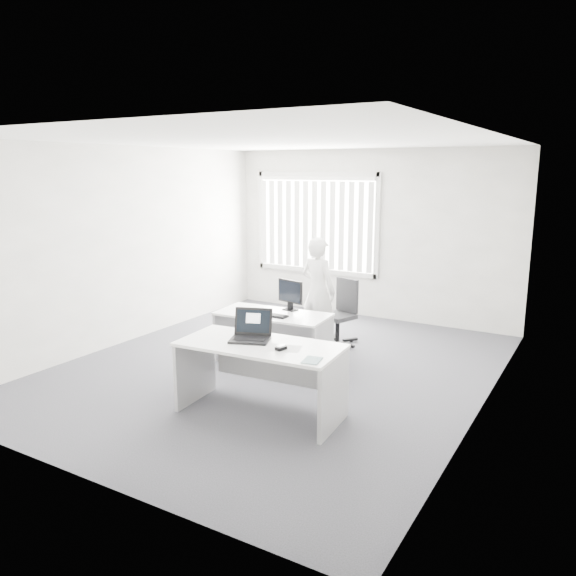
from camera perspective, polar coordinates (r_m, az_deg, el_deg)
The scene contains 18 objects.
ground at distance 7.19m, azimuth -1.17°, elevation -8.14°, with size 6.00×6.00×0.00m, color #57565E.
wall_back at distance 9.50m, azimuth 8.34°, elevation 5.37°, with size 5.00×0.02×2.80m, color silver.
wall_front at distance 4.60m, azimuth -21.17°, elevation -2.32°, with size 5.00×0.02×2.80m, color silver.
wall_left at distance 8.40m, azimuth -15.95°, elevation 4.19°, with size 0.02×6.00×2.80m, color silver.
wall_right at distance 5.94m, azimuth 19.81°, elevation 0.86°, with size 0.02×6.00×2.80m, color silver.
ceiling at distance 6.76m, azimuth -1.28°, elevation 14.76°, with size 5.00×6.00×0.02m, color white.
window at distance 9.86m, azimuth 2.85°, elevation 6.60°, with size 2.32×0.06×1.76m, color silver.
blinds at distance 9.81m, azimuth 2.69°, elevation 6.40°, with size 2.20×0.10×1.50m, color white, non-canonical shape.
desk_near at distance 5.74m, azimuth -2.85°, elevation -7.67°, with size 1.70×0.89×0.75m.
desk_far at distance 7.27m, azimuth -1.54°, elevation -3.97°, with size 1.49×0.79×0.66m.
office_chair at distance 8.13m, azimuth 5.28°, elevation -3.63°, with size 0.68×0.68×0.94m.
person at distance 8.01m, azimuth 3.08°, elevation -0.28°, with size 0.56×0.37×1.54m, color silver.
laptop at distance 5.72m, azimuth -3.93°, elevation -3.93°, with size 0.40×0.35×0.31m, color black, non-canonical shape.
paper_sheet at distance 5.53m, azimuth -0.39°, elevation -6.13°, with size 0.33×0.23×0.00m, color silver.
mouse at distance 5.47m, azimuth -0.71°, elevation -6.07°, with size 0.07×0.11×0.05m, color #BCBCBE, non-canonical shape.
booklet at distance 5.18m, azimuth 2.45°, elevation -7.34°, with size 0.15×0.21×0.01m, color white.
keyboard at distance 7.09m, azimuth -1.69°, elevation -2.77°, with size 0.43×0.14×0.02m, color black.
monitor at distance 7.32m, azimuth 0.24°, elevation -0.72°, with size 0.40×0.12×0.40m, color black, non-canonical shape.
Camera 1 is at (3.53, -5.75, 2.47)m, focal length 35.00 mm.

